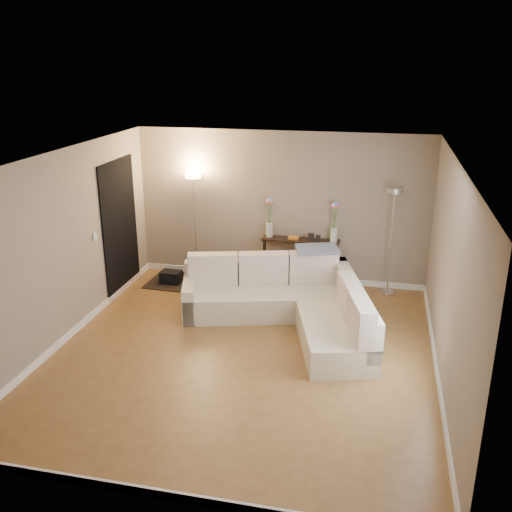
% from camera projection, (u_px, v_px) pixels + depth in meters
% --- Properties ---
extents(floor, '(5.00, 5.50, 0.01)m').
position_uv_depth(floor, '(243.00, 353.00, 7.62)').
color(floor, olive).
rests_on(floor, ground).
extents(ceiling, '(5.00, 5.50, 0.01)m').
position_uv_depth(ceiling, '(241.00, 158.00, 6.75)').
color(ceiling, white).
rests_on(ceiling, ground).
extents(wall_back, '(5.00, 0.02, 2.60)m').
position_uv_depth(wall_back, '(281.00, 208.00, 9.72)').
color(wall_back, gray).
rests_on(wall_back, ground).
extents(wall_front, '(5.00, 0.02, 2.60)m').
position_uv_depth(wall_front, '(161.00, 375.00, 4.64)').
color(wall_front, gray).
rests_on(wall_front, ground).
extents(wall_left, '(0.02, 5.50, 2.60)m').
position_uv_depth(wall_left, '(62.00, 248.00, 7.70)').
color(wall_left, gray).
rests_on(wall_left, ground).
extents(wall_right, '(0.02, 5.50, 2.60)m').
position_uv_depth(wall_right, '(450.00, 278.00, 6.67)').
color(wall_right, gray).
rests_on(wall_right, ground).
extents(baseboard_back, '(5.00, 0.03, 0.10)m').
position_uv_depth(baseboard_back, '(280.00, 276.00, 10.12)').
color(baseboard_back, white).
rests_on(baseboard_back, ground).
extents(baseboard_front, '(5.00, 0.03, 0.10)m').
position_uv_depth(baseboard_front, '(170.00, 496.00, 5.08)').
color(baseboard_front, white).
rests_on(baseboard_front, ground).
extents(baseboard_left, '(0.03, 5.50, 0.10)m').
position_uv_depth(baseboard_left, '(74.00, 331.00, 8.11)').
color(baseboard_left, white).
rests_on(baseboard_left, ground).
extents(baseboard_right, '(0.03, 5.50, 0.10)m').
position_uv_depth(baseboard_right, '(437.00, 371.00, 7.09)').
color(baseboard_right, white).
rests_on(baseboard_right, ground).
extents(doorway, '(0.02, 1.20, 2.20)m').
position_uv_depth(doorway, '(120.00, 227.00, 9.32)').
color(doorway, black).
rests_on(doorway, ground).
extents(switch_plate, '(0.02, 0.08, 0.12)m').
position_uv_depth(switch_plate, '(95.00, 237.00, 8.51)').
color(switch_plate, white).
rests_on(switch_plate, ground).
extents(sectional_sofa, '(3.09, 2.58, 0.90)m').
position_uv_depth(sectional_sofa, '(291.00, 302.00, 8.36)').
color(sectional_sofa, beige).
rests_on(sectional_sofa, floor).
extents(throw_blanket, '(0.73, 0.55, 0.09)m').
position_uv_depth(throw_blanket, '(317.00, 249.00, 8.77)').
color(throw_blanket, slate).
rests_on(throw_blanket, sectional_sofa).
extents(console_table, '(1.32, 0.40, 0.81)m').
position_uv_depth(console_table, '(296.00, 258.00, 9.83)').
color(console_table, black).
rests_on(console_table, floor).
extents(leaning_mirror, '(0.93, 0.08, 0.73)m').
position_uv_depth(leaning_mirror, '(303.00, 215.00, 9.72)').
color(leaning_mirror, black).
rests_on(leaning_mirror, console_table).
extents(table_decor, '(0.56, 0.13, 0.13)m').
position_uv_depth(table_decor, '(300.00, 238.00, 9.65)').
color(table_decor, orange).
rests_on(table_decor, console_table).
extents(flower_vase_left, '(0.15, 0.13, 0.69)m').
position_uv_depth(flower_vase_left, '(269.00, 220.00, 9.73)').
color(flower_vase_left, silver).
rests_on(flower_vase_left, console_table).
extents(flower_vase_right, '(0.15, 0.13, 0.69)m').
position_uv_depth(flower_vase_right, '(334.00, 225.00, 9.46)').
color(flower_vase_right, silver).
rests_on(flower_vase_right, console_table).
extents(floor_lamp_lit, '(0.27, 0.27, 1.87)m').
position_uv_depth(floor_lamp_lit, '(194.00, 204.00, 9.84)').
color(floor_lamp_lit, silver).
rests_on(floor_lamp_lit, floor).
extents(floor_lamp_unlit, '(0.31, 0.31, 1.80)m').
position_uv_depth(floor_lamp_unlit, '(393.00, 220.00, 9.10)').
color(floor_lamp_unlit, silver).
rests_on(floor_lamp_unlit, floor).
extents(charcoal_rug, '(1.25, 0.95, 0.02)m').
position_uv_depth(charcoal_rug, '(184.00, 282.00, 9.98)').
color(charcoal_rug, black).
rests_on(charcoal_rug, floor).
extents(black_bag, '(0.35, 0.26, 0.22)m').
position_uv_depth(black_bag, '(171.00, 277.00, 9.90)').
color(black_bag, black).
rests_on(black_bag, charcoal_rug).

